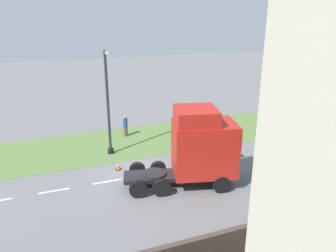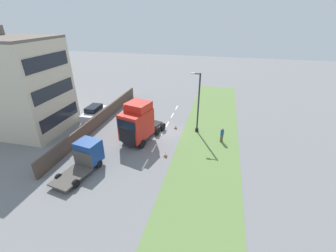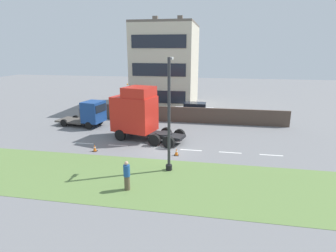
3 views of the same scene
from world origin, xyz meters
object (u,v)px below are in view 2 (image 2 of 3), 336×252
at_px(parked_car, 94,113).
at_px(lamp_post, 198,107).
at_px(traffic_cone_trailing, 165,154).
at_px(lorry_cab, 138,123).
at_px(pedestrian, 222,135).
at_px(flatbed_truck, 86,155).
at_px(traffic_cone_lead, 176,127).

bearing_deg(parked_car, lamp_post, 178.47).
bearing_deg(traffic_cone_trailing, parked_car, -29.31).
bearing_deg(traffic_cone_trailing, lorry_cab, -32.10).
distance_m(lorry_cab, lamp_post, 7.76).
bearing_deg(pedestrian, flatbed_truck, 33.09).
bearing_deg(lamp_post, pedestrian, 149.03).
distance_m(parked_car, traffic_cone_lead, 12.21).
relative_size(lorry_cab, pedestrian, 3.85).
bearing_deg(traffic_cone_trailing, flatbed_truck, 27.32).
relative_size(traffic_cone_lead, traffic_cone_trailing, 1.00).
height_order(parked_car, traffic_cone_lead, parked_car).
height_order(pedestrian, traffic_cone_trailing, pedestrian).
distance_m(lorry_cab, traffic_cone_trailing, 5.15).
xyz_separation_m(parked_car, traffic_cone_lead, (-12.19, 0.26, -0.68)).
height_order(lamp_post, traffic_cone_trailing, lamp_post).
height_order(lorry_cab, traffic_cone_trailing, lorry_cab).
distance_m(flatbed_truck, parked_car, 11.98).
bearing_deg(traffic_cone_lead, pedestrian, 161.40).
bearing_deg(pedestrian, traffic_cone_lead, -18.60).
height_order(traffic_cone_lead, traffic_cone_trailing, same).
relative_size(pedestrian, traffic_cone_lead, 3.15).
height_order(parked_car, lamp_post, lamp_post).
distance_m(parked_car, pedestrian, 18.41).
height_order(lorry_cab, traffic_cone_lead, lorry_cab).
xyz_separation_m(lorry_cab, parked_car, (8.54, -4.53, -1.48)).
xyz_separation_m(parked_car, pedestrian, (-18.26, 2.31, -0.06)).
bearing_deg(traffic_cone_lead, lorry_cab, 49.44).
relative_size(parked_car, lamp_post, 0.61).
height_order(flatbed_truck, traffic_cone_lead, flatbed_truck).
relative_size(parked_car, traffic_cone_trailing, 8.06).
bearing_deg(pedestrian, lorry_cab, 12.89).
distance_m(flatbed_truck, traffic_cone_trailing, 8.05).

